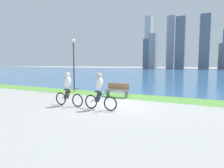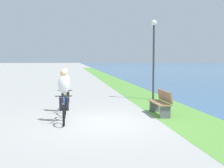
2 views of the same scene
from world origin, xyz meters
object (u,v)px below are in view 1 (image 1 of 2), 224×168
cyclist_trailing (68,89)px  bench_near_path (117,90)px  cyclist_lead (100,92)px  lamppost_tall (74,58)px

cyclist_trailing → bench_near_path: 3.66m
cyclist_lead → bench_near_path: (-0.77, 3.49, -0.39)m
cyclist_trailing → lamppost_tall: (-3.05, 4.37, 1.77)m
lamppost_tall → cyclist_lead: bearing=-41.8°
cyclist_lead → lamppost_tall: bearing=138.2°
cyclist_trailing → bench_near_path: bearing=72.7°
cyclist_lead → cyclist_trailing: bearing=179.5°
cyclist_lead → cyclist_trailing: cyclist_lead is taller
cyclist_lead → cyclist_trailing: (-1.85, 0.02, -0.00)m
bench_near_path → lamppost_tall: size_ratio=0.38×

